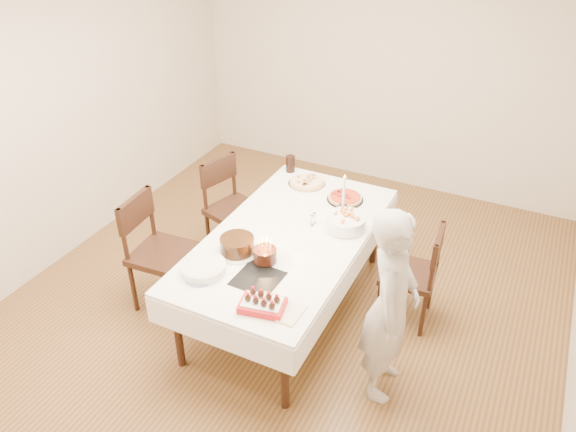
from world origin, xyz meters
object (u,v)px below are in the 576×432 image
at_px(dining_table, 288,273).
at_px(taper_candle, 344,194).
at_px(cola_glass, 290,164).
at_px(birthday_cake, 265,251).
at_px(pizza_pepperoni, 345,198).
at_px(strawberry_box, 262,304).
at_px(chair_left_dessert, 164,254).
at_px(pasta_bowl, 346,222).
at_px(chair_right_savory, 408,274).
at_px(layer_cake, 237,245).
at_px(chair_left_savory, 236,211).
at_px(pizza_white, 307,182).
at_px(person, 391,306).

distance_m(dining_table, taper_candle, 0.80).
bearing_deg(cola_glass, birthday_cake, -71.46).
distance_m(pizza_pepperoni, strawberry_box, 1.55).
xyz_separation_m(chair_left_dessert, cola_glass, (0.50, 1.37, 0.32)).
bearing_deg(birthday_cake, pasta_bowl, 61.25).
bearing_deg(birthday_cake, pizza_pepperoni, 79.28).
xyz_separation_m(chair_right_savory, cola_glass, (-1.38, 0.65, 0.38)).
distance_m(taper_candle, birthday_cake, 0.93).
height_order(chair_left_dessert, birthday_cake, chair_left_dessert).
distance_m(chair_right_savory, pasta_bowl, 0.66).
height_order(chair_right_savory, taper_candle, taper_candle).
bearing_deg(layer_cake, birthday_cake, -2.64).
relative_size(chair_left_savory, chair_left_dessert, 0.96).
distance_m(chair_left_savory, taper_candle, 1.15).
height_order(dining_table, cola_glass, cola_glass).
relative_size(pasta_bowl, birthday_cake, 1.84).
bearing_deg(cola_glass, pasta_bowl, -39.68).
xyz_separation_m(pizza_white, pizza_pepperoni, (0.42, -0.11, 0.00)).
bearing_deg(dining_table, pasta_bowl, 38.42).
bearing_deg(taper_candle, chair_left_savory, -179.58).
bearing_deg(birthday_cake, dining_table, 89.91).
relative_size(dining_table, pizza_pepperoni, 6.73).
bearing_deg(chair_left_savory, chair_right_savory, -169.33).
relative_size(taper_candle, cola_glass, 2.32).
distance_m(dining_table, strawberry_box, 0.97).
bearing_deg(chair_right_savory, pizza_white, 152.40).
bearing_deg(layer_cake, person, -3.37).
bearing_deg(pizza_pepperoni, person, -56.05).
xyz_separation_m(pasta_bowl, strawberry_box, (-0.14, -1.14, -0.02)).
bearing_deg(birthday_cake, chair_left_dessert, -179.91).
distance_m(chair_left_dessert, person, 1.96).
relative_size(pizza_white, strawberry_box, 1.15).
relative_size(chair_right_savory, pizza_pepperoni, 2.83).
bearing_deg(chair_left_savory, strawberry_box, 143.33).
bearing_deg(dining_table, strawberry_box, -74.93).
height_order(pizza_pepperoni, pasta_bowl, pasta_bowl).
bearing_deg(pizza_pepperoni, pizza_white, 165.63).
bearing_deg(chair_right_savory, pizza_pepperoni, 147.67).
xyz_separation_m(layer_cake, strawberry_box, (0.47, -0.47, -0.03)).
relative_size(chair_left_savory, pasta_bowl, 3.04).
distance_m(pizza_white, pizza_pepperoni, 0.43).
relative_size(pasta_bowl, layer_cake, 0.97).
distance_m(pizza_pepperoni, cola_glass, 0.72).
bearing_deg(pasta_bowl, chair_left_savory, 170.32).
distance_m(pizza_white, strawberry_box, 1.72).
xyz_separation_m(chair_left_dessert, pasta_bowl, (1.33, 0.68, 0.30)).
bearing_deg(pizza_pepperoni, chair_left_savory, -167.67).
bearing_deg(person, pizza_white, 36.54).
bearing_deg(dining_table, taper_candle, 61.92).
height_order(pizza_pepperoni, taper_candle, taper_candle).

